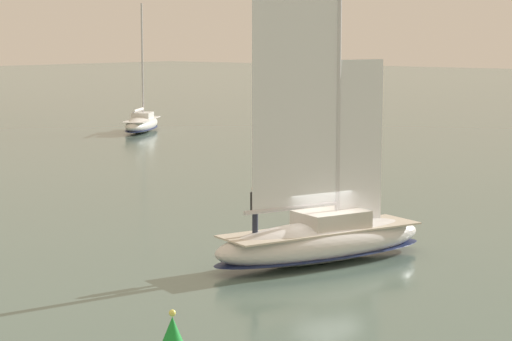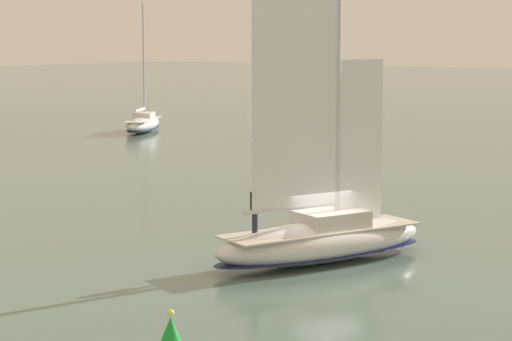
# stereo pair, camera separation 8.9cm
# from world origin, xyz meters

# --- Properties ---
(ground_plane) EXTENTS (400.00, 400.00, 0.00)m
(ground_plane) POSITION_xyz_m (0.00, 0.00, 0.00)
(ground_plane) COLOR slate
(sailboat_main) EXTENTS (9.13, 5.14, 12.11)m
(sailboat_main) POSITION_xyz_m (0.01, -0.00, 0.98)
(sailboat_main) COLOR silver
(sailboat_main) RESTS_ON ground
(sailboat_moored_far_slip) EXTENTS (7.74, 6.02, 10.71)m
(sailboat_moored_far_slip) POSITION_xyz_m (30.26, 39.85, 0.73)
(sailboat_moored_far_slip) COLOR white
(sailboat_moored_far_slip) RESTS_ON ground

